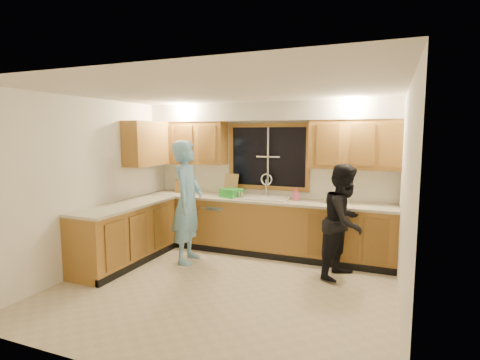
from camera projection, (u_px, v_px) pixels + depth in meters
name	position (u px, v px, depth m)	size (l,w,h in m)	color
floor	(223.00, 288.00, 4.84)	(4.20, 4.20, 0.00)	beige
ceiling	(222.00, 91.00, 4.54)	(4.20, 4.20, 0.00)	silver
wall_back	(268.00, 177.00, 6.44)	(4.20, 4.20, 0.00)	white
wall_left	(92.00, 185.00, 5.47)	(3.80, 3.80, 0.00)	white
wall_right	(405.00, 204.00, 3.91)	(3.80, 3.80, 0.00)	white
base_cabinets_back	(262.00, 227.00, 6.26)	(4.20, 0.60, 0.88)	#A67230
base_cabinets_left	(126.00, 235.00, 5.77)	(0.60, 1.90, 0.88)	#A67230
countertop_back	(262.00, 200.00, 6.19)	(4.20, 0.63, 0.04)	beige
countertop_left	(126.00, 205.00, 5.71)	(0.63, 1.90, 0.04)	beige
upper_cabinets_left	(190.00, 143.00, 6.74)	(1.35, 0.33, 0.75)	#A67230
upper_cabinets_right	(355.00, 145.00, 5.69)	(1.35, 0.33, 0.75)	#A67230
upper_cabinets_return	(146.00, 144.00, 6.37)	(0.33, 0.90, 0.75)	#A67230
soffit	(266.00, 112.00, 6.14)	(4.20, 0.35, 0.30)	beige
window_frame	(268.00, 157.00, 6.39)	(1.44, 0.03, 1.14)	black
sink	(263.00, 202.00, 6.21)	(0.86, 0.52, 0.57)	white
dishwasher	(216.00, 224.00, 6.57)	(0.60, 0.56, 0.82)	silver
stove	(99.00, 244.00, 5.25)	(0.58, 0.75, 0.90)	silver
man	(188.00, 202.00, 5.78)	(0.69, 0.45, 1.89)	#72B1D8
woman	(344.00, 221.00, 5.14)	(0.77, 0.60, 1.58)	black
knife_block	(179.00, 186.00, 6.85)	(0.13, 0.11, 0.24)	olive
cutting_board	(231.00, 184.00, 6.59)	(0.28, 0.02, 0.37)	tan
dish_crate	(232.00, 193.00, 6.34)	(0.31, 0.29, 0.15)	green
soap_bottle	(296.00, 194.00, 6.05)	(0.09, 0.09, 0.21)	#EA5985
bowl	(332.00, 201.00, 5.81)	(0.23, 0.23, 0.06)	silver
can_left	(240.00, 195.00, 6.22)	(0.06, 0.06, 0.11)	beige
can_right	(242.00, 196.00, 6.15)	(0.06, 0.06, 0.11)	beige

